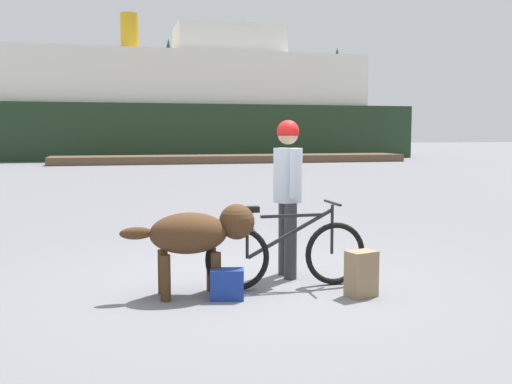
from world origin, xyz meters
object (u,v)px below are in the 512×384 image
Objects in this scene: person_cyclist at (288,183)px; handbag_pannier at (227,284)px; bicycle at (286,253)px; ferry_boat at (187,108)px; dog at (198,234)px; backpack at (361,274)px.

person_cyclist is 1.42m from handbag_pannier.
bicycle is 0.06× the size of ferry_boat.
dog is 32.27m from ferry_boat.
person_cyclist is 1.26m from dog.
handbag_pannier is (-1.30, 0.22, -0.08)m from backpack.
dog is 0.05× the size of ferry_boat.
ferry_boat reaches higher than dog.
ferry_boat is at bearing 84.40° from person_cyclist.
backpack is at bearing -15.73° from dog.
bicycle is 0.95m from dog.
dog is (-0.92, -0.05, 0.25)m from bicycle.
person_cyclist is at bearing 40.80° from handbag_pannier.
dog reaches higher than bicycle.
person_cyclist is 1.32× the size of dog.
person_cyclist is at bearing 116.68° from backpack.
bicycle reaches higher than handbag_pannier.
ferry_boat reaches higher than backpack.
ferry_boat reaches higher than handbag_pannier.
person_cyclist is 5.44× the size of handbag_pannier.
handbag_pannier is at bearing -96.94° from ferry_boat.
handbag_pannier is (-0.67, -0.27, -0.22)m from bicycle.
handbag_pannier is at bearing -41.64° from dog.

